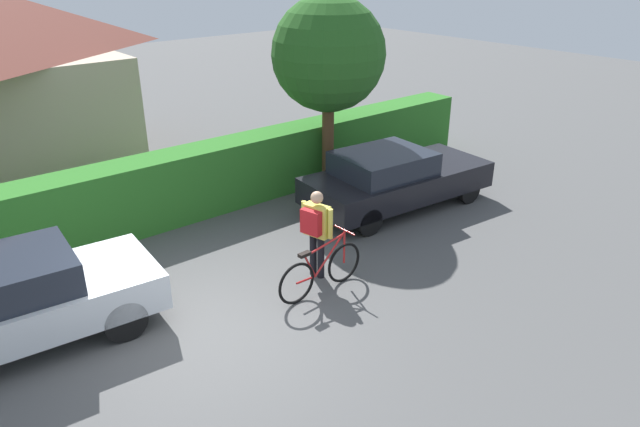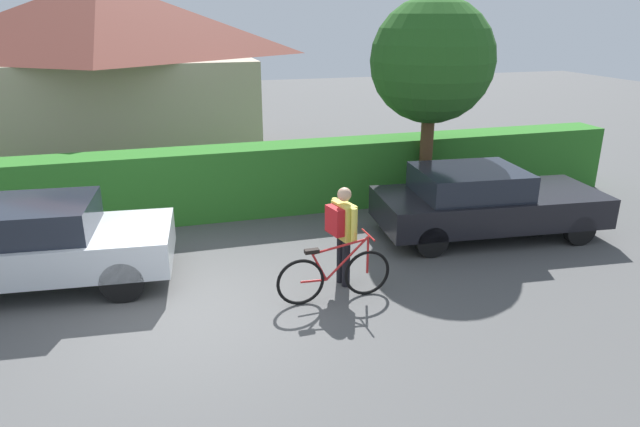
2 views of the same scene
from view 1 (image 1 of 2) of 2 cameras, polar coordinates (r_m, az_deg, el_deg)
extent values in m
plane|color=#4F4F4F|center=(9.36, -10.92, -11.70)|extent=(60.00, 60.00, 0.00)
cube|color=#2B6F23|center=(12.48, -20.84, 0.62)|extent=(20.83, 0.90, 1.51)
cylinder|color=black|center=(10.77, -21.05, -5.77)|extent=(0.68, 0.24, 0.67)
cylinder|color=black|center=(9.44, -18.51, -9.87)|extent=(0.68, 0.24, 0.67)
cube|color=black|center=(13.50, 7.60, 3.08)|extent=(4.56, 2.20, 0.59)
cube|color=#1E232D|center=(13.03, 6.22, 4.90)|extent=(2.14, 1.77, 0.50)
cylinder|color=black|center=(15.14, 9.73, 4.13)|extent=(0.61, 0.23, 0.59)
cylinder|color=black|center=(14.10, 14.32, 2.16)|extent=(0.61, 0.23, 0.59)
cylinder|color=black|center=(13.33, 0.35, 1.65)|extent=(0.61, 0.23, 0.59)
cylinder|color=black|center=(12.14, 4.80, -0.82)|extent=(0.61, 0.23, 0.59)
torus|color=black|center=(10.40, 2.35, -4.82)|extent=(0.75, 0.07, 0.75)
torus|color=black|center=(9.78, -2.31, -6.86)|extent=(0.75, 0.07, 0.75)
cylinder|color=#B21E1E|center=(10.06, 0.98, -3.96)|extent=(0.70, 0.05, 0.66)
cylinder|color=#B21E1E|center=(9.83, -0.98, -5.18)|extent=(0.27, 0.04, 0.49)
cylinder|color=#B21E1E|center=(9.88, 0.38, -3.15)|extent=(0.86, 0.06, 0.17)
cylinder|color=#B21E1E|center=(9.90, -1.37, -6.50)|extent=(0.41, 0.05, 0.05)
cylinder|color=#B21E1E|center=(10.25, 2.38, -3.32)|extent=(0.04, 0.04, 0.61)
cube|color=black|center=(9.64, -1.52, -4.01)|extent=(0.22, 0.11, 0.06)
cylinder|color=#B21E1E|center=(10.10, 2.41, -1.63)|extent=(0.04, 0.50, 0.03)
cylinder|color=black|center=(10.59, -0.66, -4.00)|extent=(0.13, 0.13, 0.82)
cylinder|color=black|center=(10.50, 0.08, -4.27)|extent=(0.13, 0.13, 0.82)
cube|color=#D8CC4C|center=(10.23, -0.30, -0.68)|extent=(0.31, 0.51, 0.58)
sphere|color=tan|center=(10.05, -0.31, 1.57)|extent=(0.22, 0.22, 0.22)
cylinder|color=#D8CC4C|center=(10.39, -1.57, -0.20)|extent=(0.09, 0.09, 0.55)
cylinder|color=#D8CC4C|center=(10.07, 1.01, -1.02)|extent=(0.09, 0.09, 0.55)
cube|color=#B4191E|center=(10.10, -0.85, -0.83)|extent=(0.24, 0.41, 0.44)
cylinder|color=brown|center=(14.30, 0.78, 7.26)|extent=(0.29, 0.29, 2.48)
sphere|color=#255A1F|center=(13.84, 0.83, 15.32)|extent=(2.64, 2.64, 2.64)
camera|label=2|loc=(3.51, 58.19, -8.37)|focal=31.61mm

